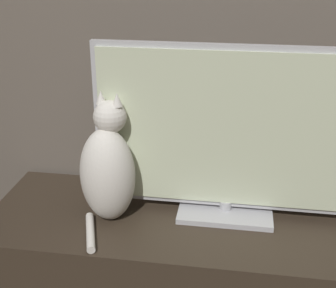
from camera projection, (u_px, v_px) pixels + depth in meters
tv_stand at (193, 280)px, 1.78m from camera, size 1.51×0.53×0.54m
tv at (229, 136)px, 1.60m from camera, size 0.94×0.20×0.62m
cat at (108, 169)px, 1.62m from camera, size 0.24×0.34×0.46m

